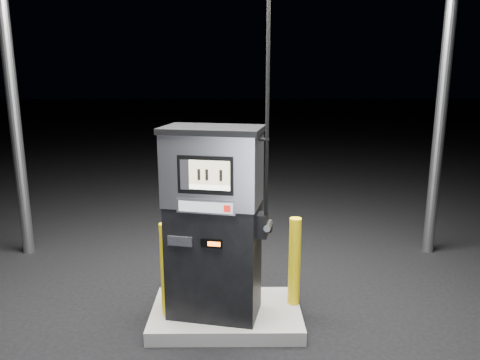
{
  "coord_description": "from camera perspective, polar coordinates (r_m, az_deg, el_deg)",
  "views": [
    {
      "loc": [
        0.11,
        -4.6,
        2.66
      ],
      "look_at": [
        0.15,
        0.0,
        1.57
      ],
      "focal_mm": 35.0,
      "sensor_mm": 36.0,
      "label": 1
    }
  ],
  "objects": [
    {
      "name": "ground",
      "position": [
        5.31,
        -1.68,
        -16.77
      ],
      "size": [
        80.0,
        80.0,
        0.0
      ],
      "primitive_type": "plane",
      "color": "black",
      "rests_on": "ground"
    },
    {
      "name": "pump_island",
      "position": [
        5.28,
        -1.68,
        -16.06
      ],
      "size": [
        1.6,
        1.0,
        0.15
      ],
      "primitive_type": "cube",
      "color": "slate",
      "rests_on": "ground"
    },
    {
      "name": "fuel_dispenser",
      "position": [
        4.76,
        -3.2,
        -5.06
      ],
      "size": [
        1.14,
        0.77,
        4.1
      ],
      "rotation": [
        0.0,
        0.0,
        -0.21
      ],
      "color": "black",
      "rests_on": "pump_island"
    },
    {
      "name": "bollard_left",
      "position": [
        4.98,
        -8.89,
        -10.71
      ],
      "size": [
        0.17,
        0.17,
        1.0
      ],
      "primitive_type": "cylinder",
      "rotation": [
        0.0,
        0.0,
        -0.3
      ],
      "color": "yellow",
      "rests_on": "pump_island"
    },
    {
      "name": "bollard_right",
      "position": [
        5.17,
        6.66,
        -9.84
      ],
      "size": [
        0.17,
        0.17,
        0.98
      ],
      "primitive_type": "cylinder",
      "rotation": [
        0.0,
        0.0,
        -0.35
      ],
      "color": "yellow",
      "rests_on": "pump_island"
    }
  ]
}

